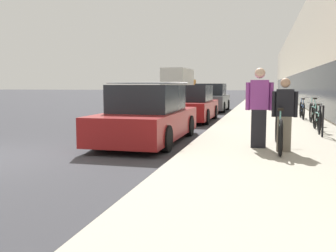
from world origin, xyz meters
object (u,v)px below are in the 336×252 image
Objects in this scene: person_bystander at (259,108)px; parked_sedan_far at (211,99)px; parked_sedan_curbside at (148,116)px; person_rider at (284,115)px; tandem_bicycle at (279,131)px; bike_rack_hoop at (321,117)px; moving_truck at (179,84)px; cruiser_bike_nearest at (317,119)px; cruiser_bike_farthest at (302,110)px; cruiser_bike_middle at (313,113)px; vintage_roadster_curbside at (191,105)px.

person_bystander is 13.33m from parked_sedan_far.
parked_sedan_curbside is (-2.80, 0.81, -0.31)m from person_bystander.
person_rider is at bearing -76.11° from parked_sedan_far.
tandem_bicycle is at bearing -15.12° from parked_sedan_curbside.
person_bystander reaches higher than bike_rack_hoop.
moving_truck reaches higher than parked_sedan_curbside.
cruiser_bike_nearest is at bearing 32.55° from parked_sedan_curbside.
person_rider is at bearing -97.92° from cruiser_bike_farthest.
cruiser_bike_middle is 4.70m from vintage_roadster_curbside.
cruiser_bike_nearest is at bearing -89.57° from cruiser_bike_farthest.
vintage_roadster_curbside is at bearing 89.65° from parked_sedan_curbside.
cruiser_bike_farthest is 0.42× the size of vintage_roadster_curbside.
cruiser_bike_middle is at bearing -85.65° from cruiser_bike_farthest.
cruiser_bike_middle is (1.83, 5.75, -0.48)m from person_bystander.
parked_sedan_far is (-3.22, 13.09, 0.21)m from tandem_bicycle.
vintage_roadster_curbside is at bearing -76.24° from moving_truck.
cruiser_bike_nearest is at bearing 73.77° from person_rider.
cruiser_bike_farthest is 8.39m from parked_sedan_curbside.
parked_sedan_far is at bearing 103.89° from person_rider.
bike_rack_hoop reaches higher than cruiser_bike_nearest.
person_rider is 0.21× the size of moving_truck.
cruiser_bike_farthest is at bearing -64.47° from moving_truck.
vintage_roadster_curbside is at bearing 168.27° from cruiser_bike_middle.
tandem_bicycle is 0.65m from person_bystander.
cruiser_bike_middle is 0.44× the size of vintage_roadster_curbside.
person_rider is at bearing -19.87° from parked_sedan_curbside.
tandem_bicycle reaches higher than cruiser_bike_farthest.
person_bystander is at bearing -114.81° from cruiser_bike_nearest.
cruiser_bike_farthest is at bearing 15.15° from vintage_roadster_curbside.
cruiser_bike_middle is 1.05× the size of cruiser_bike_farthest.
tandem_bicycle is at bearing -64.77° from vintage_roadster_curbside.
moving_truck is (-5.23, 27.41, 0.89)m from parked_sedan_curbside.
cruiser_bike_middle is at bearing 72.30° from person_bystander.
parked_sedan_far is at bearing 112.57° from bike_rack_hoop.
parked_sedan_curbside reaches higher than cruiser_bike_nearest.
moving_truck is (-8.03, 28.22, 0.58)m from person_bystander.
cruiser_bike_middle is (1.32, 6.14, -0.37)m from person_rider.
parked_sedan_curbside reaches higher than vintage_roadster_curbside.
bike_rack_hoop is 11.55m from parked_sedan_far.
parked_sedan_curbside is 0.61× the size of moving_truck.
tandem_bicycle is 3.96m from cruiser_bike_nearest.
bike_rack_hoop is 0.20× the size of vintage_roadster_curbside.
parked_sedan_far is at bearing 115.73° from cruiser_bike_nearest.
person_bystander is 0.94× the size of cruiser_bike_middle.
parked_sedan_curbside is (-3.32, 1.20, -0.20)m from person_rider.
cruiser_bike_nearest is 10.38m from parked_sedan_far.
parked_sedan_far is (-2.80, 13.03, -0.27)m from person_bystander.
parked_sedan_curbside is 1.08× the size of vintage_roadster_curbside.
cruiser_bike_nearest is at bearing 71.14° from tandem_bicycle.
person_bystander is 6.05m from cruiser_bike_middle.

